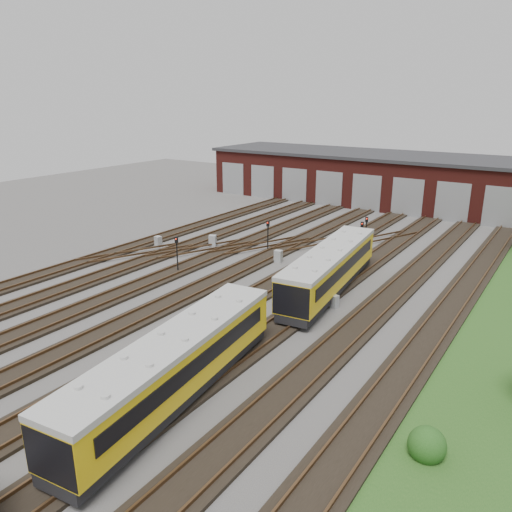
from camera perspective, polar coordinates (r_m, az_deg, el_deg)
The scene contains 14 objects.
ground at distance 33.41m, azimuth -6.62°, elevation -5.89°, with size 120.00×120.00×0.00m, color #403D3B.
track_network at distance 33.88m, azimuth -6.21°, elevation -5.33°, with size 30.40×70.00×0.33m.
maintenance_shed at distance 67.01m, azimuth 16.07°, elevation 8.38°, with size 51.00×12.50×6.35m.
metro_train at distance 23.23m, azimuth -9.30°, elevation -12.26°, with size 4.07×46.10×2.87m.
signal_mast_0 at distance 44.41m, azimuth 1.37°, elevation 2.77°, with size 0.27×0.25×2.86m.
signal_mast_1 at distance 39.63m, azimuth -9.03°, elevation 0.73°, with size 0.28×0.27×2.91m.
signal_mast_2 at distance 43.30m, azimuth 11.96°, elevation 2.30°, with size 0.27×0.25×3.28m.
signal_mast_3 at distance 46.07m, azimuth 12.47°, elevation 3.05°, with size 0.28×0.26×3.07m.
relay_cabinet_0 at distance 47.18m, azimuth -11.11°, elevation 1.64°, with size 0.60×0.50×1.00m, color #9DA0A2.
relay_cabinet_1 at distance 46.58m, azimuth -4.98°, elevation 1.74°, with size 0.64×0.53×1.07m, color #9DA0A2.
relay_cabinet_2 at distance 42.00m, azimuth 2.56°, elevation -0.03°, with size 0.62×0.52×1.03m, color #9DA0A2.
relay_cabinet_3 at distance 47.11m, azimuth 10.89°, elevation 1.60°, with size 0.58×0.48×0.97m, color #9DA0A2.
relay_cabinet_4 at distance 33.45m, azimuth 8.91°, elevation -5.14°, with size 0.53×0.44×0.88m, color #9DA0A2.
bush_0 at distance 21.46m, azimuth 19.01°, elevation -19.29°, with size 1.48×1.48×1.48m, color #1D4714.
Camera 1 is at (20.06, -23.15, 13.34)m, focal length 35.00 mm.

